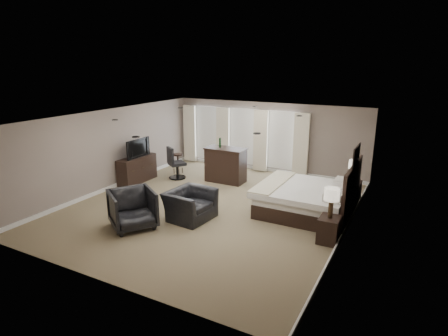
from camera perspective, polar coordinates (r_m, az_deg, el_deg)
The scene contains 16 objects.
room at distance 10.43m, azimuth -2.00°, elevation 0.67°, with size 7.60×8.60×2.64m.
window_bay at distance 14.45m, azimuth 2.72°, elevation 4.58°, with size 5.25×0.20×2.30m.
bed at distance 10.41m, azimuth 12.90°, elevation -2.81°, with size 2.42×2.31×1.54m, color silver.
nightstand_near at distance 9.08m, azimuth 15.69°, elevation -9.04°, with size 0.45×0.56×0.61m, color black.
nightstand_far at distance 11.74m, azimuth 18.86°, elevation -3.44°, with size 0.48×0.59×0.65m, color black.
lamp_near at distance 8.83m, azimuth 16.01°, elevation -5.16°, with size 0.34×0.34×0.71m, color beige.
lamp_far at distance 11.55m, azimuth 19.15°, elevation -0.42°, with size 0.31×0.31×0.64m, color beige.
wall_art at distance 9.93m, azimuth 19.47°, elevation 1.65°, with size 0.04×0.96×0.56m, color slate.
dresser at distance 13.28m, azimuth -13.09°, elevation -0.20°, with size 0.50×1.54×0.89m, color black.
tv at distance 13.15m, azimuth -13.23°, elevation 1.97°, with size 1.11×0.64×0.15m, color black.
armchair_near at distance 9.95m, azimuth -5.21°, elevation -4.86°, with size 1.20×0.78×1.05m, color black.
armchair_far at distance 9.66m, azimuth -13.77°, elevation -5.83°, with size 1.05×0.98×1.08m, color black.
bar_counter at distance 12.92m, azimuth 0.26°, elevation 0.49°, with size 1.38×0.72×1.21m, color black.
bar_stool_left at distance 14.06m, azimuth -7.03°, elevation 0.69°, with size 0.35×0.35×0.75m, color black.
bar_stool_right at distance 13.92m, azimuth 2.28°, elevation 0.76°, with size 0.38×0.38×0.81m, color black.
desk_chair at distance 13.38m, azimuth -7.17°, elevation 0.81°, with size 0.59×0.59×1.16m, color black.
Camera 1 is at (5.05, -8.70, 4.05)m, focal length 30.00 mm.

